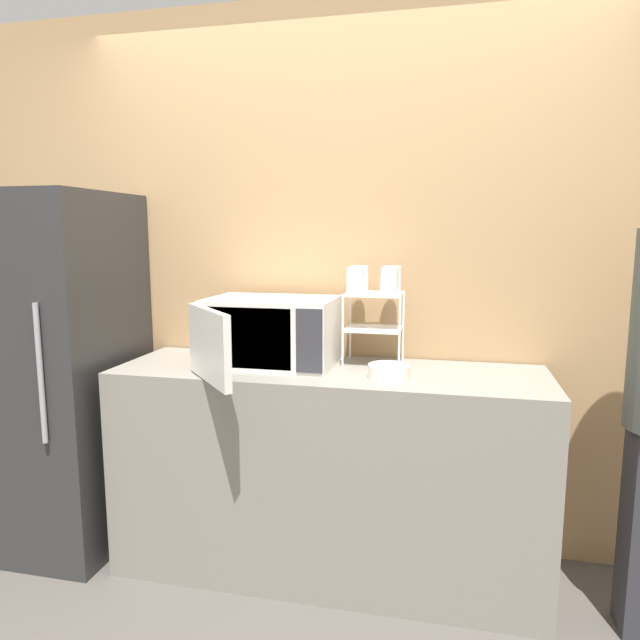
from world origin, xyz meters
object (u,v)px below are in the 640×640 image
Objects in this scene: dish_rack at (374,313)px; refrigerator at (54,372)px; glass_front_right at (389,281)px; bowl at (389,372)px; microwave at (269,332)px; glass_front_left at (355,280)px; glass_back_left at (360,278)px; glass_back_right at (393,279)px.

refrigerator reaches higher than dish_rack.
bowl is at bearing -82.67° from glass_front_right.
glass_front_right is (0.53, 0.08, 0.23)m from microwave.
dish_rack is 2.75× the size of glass_front_left.
bowl is at bearing -59.72° from glass_back_left.
glass_back_right is at bearing 36.40° from dish_rack.
bowl is (0.10, -0.24, -0.21)m from dish_rack.
microwave is at bearing -171.78° from glass_front_right.
dish_rack reaches higher than bowl.
dish_rack is 2.75× the size of glass_front_right.
glass_front_left is at bearing 11.19° from microwave.
dish_rack is at bearing 143.74° from glass_front_right.
dish_rack is 0.19× the size of refrigerator.
glass_back_right is 0.47m from bowl.
dish_rack is 2.75× the size of glass_back_right.
refrigerator reaches higher than glass_front_right.
glass_back_right is 0.07× the size of refrigerator.
glass_back_right is at bearing 35.60° from glass_front_left.
refrigerator reaches higher than glass_back_left.
glass_back_right and glass_back_left have the same top height.
glass_back_left is (-0.15, -0.00, 0.00)m from glass_back_right.
microwave is at bearing -154.25° from glass_back_left.
glass_front_left is at bearing -144.40° from glass_back_right.
glass_front_left and glass_back_right have the same top height.
glass_front_right and glass_back_left have the same top height.
dish_rack is 1.91× the size of bowl.
bowl is (0.17, -0.29, -0.36)m from glass_back_left.
bowl is (0.17, -0.19, -0.36)m from glass_front_left.
refrigerator is at bearing -170.89° from glass_back_left.
glass_back_right is at bearing 8.34° from refrigerator.
microwave is 2.23× the size of dish_rack.
glass_back_left is (0.00, 0.11, 0.00)m from glass_front_left.
glass_back_right is (0.15, 0.11, 0.00)m from glass_front_left.
refrigerator is at bearing -175.05° from glass_front_left.
glass_front_left reaches higher than dish_rack.
glass_back_left is at bearing 9.11° from refrigerator.
microwave is 4.26× the size of bowl.
bowl is at bearing -46.81° from glass_front_left.
glass_front_left is (-0.08, -0.05, 0.15)m from dish_rack.
refrigerator is at bearing -171.66° from glass_back_right.
glass_front_right is at bearing -35.80° from glass_back_left.
glass_back_right is 0.69× the size of bowl.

